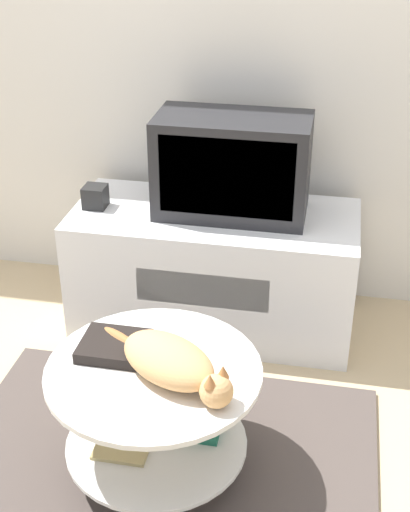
# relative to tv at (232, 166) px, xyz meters

# --- Properties ---
(ground_plane) EXTENTS (12.00, 12.00, 0.00)m
(ground_plane) POSITION_rel_tv_xyz_m (-0.08, -0.96, -0.72)
(ground_plane) COLOR tan
(rug) EXTENTS (1.42, 1.09, 0.02)m
(rug) POSITION_rel_tv_xyz_m (-0.08, -0.96, -0.71)
(rug) COLOR #4C423D
(rug) RESTS_ON ground_plane
(tv_stand) EXTENTS (1.17, 0.53, 0.52)m
(tv_stand) POSITION_rel_tv_xyz_m (-0.07, -0.03, -0.46)
(tv_stand) COLOR white
(tv_stand) RESTS_ON ground_plane
(tv) EXTENTS (0.60, 0.31, 0.40)m
(tv) POSITION_rel_tv_xyz_m (0.00, 0.00, 0.00)
(tv) COLOR #232326
(tv) RESTS_ON tv_stand
(speaker) EXTENTS (0.09, 0.09, 0.09)m
(speaker) POSITION_rel_tv_xyz_m (-0.56, -0.06, -0.16)
(speaker) COLOR black
(speaker) RESTS_ON tv_stand
(coffee_table) EXTENTS (0.66, 0.66, 0.41)m
(coffee_table) POSITION_rel_tv_xyz_m (-0.08, -0.94, -0.44)
(coffee_table) COLOR #B2B2B7
(coffee_table) RESTS_ON rug
(dvd_box) EXTENTS (0.21, 0.18, 0.04)m
(dvd_box) POSITION_rel_tv_xyz_m (-0.23, -0.89, -0.27)
(dvd_box) COLOR black
(dvd_box) RESTS_ON coffee_table
(cat) EXTENTS (0.48, 0.35, 0.12)m
(cat) POSITION_rel_tv_xyz_m (-0.02, -0.98, -0.24)
(cat) COLOR tan
(cat) RESTS_ON coffee_table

